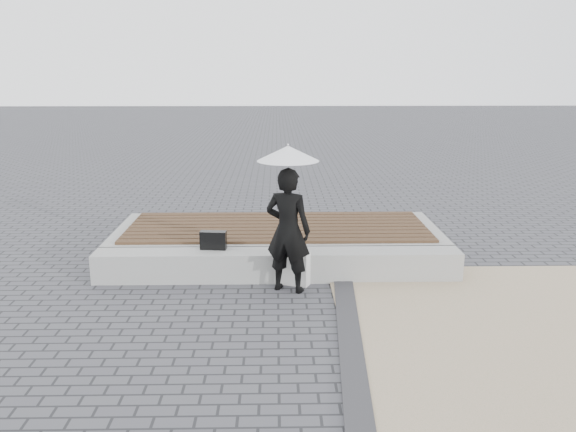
% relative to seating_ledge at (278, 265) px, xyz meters
% --- Properties ---
extents(ground, '(80.00, 80.00, 0.00)m').
position_rel_seating_ledge_xyz_m(ground, '(0.00, -1.60, -0.20)').
color(ground, '#46464B').
rests_on(ground, ground).
extents(edging_band, '(0.61, 5.20, 0.04)m').
position_rel_seating_ledge_xyz_m(edging_band, '(0.75, -2.10, -0.18)').
color(edging_band, '#323235').
rests_on(edging_band, ground).
extents(seating_ledge, '(5.00, 0.45, 0.40)m').
position_rel_seating_ledge_xyz_m(seating_ledge, '(0.00, 0.00, 0.00)').
color(seating_ledge, '#999995').
rests_on(seating_ledge, ground).
extents(timber_platform, '(5.00, 2.00, 0.40)m').
position_rel_seating_ledge_xyz_m(timber_platform, '(0.00, 1.20, 0.00)').
color(timber_platform, '#9F9F9A').
rests_on(timber_platform, ground).
extents(timber_decking, '(4.60, 1.80, 0.04)m').
position_rel_seating_ledge_xyz_m(timber_decking, '(0.00, 1.20, 0.22)').
color(timber_decking, '#513A23').
rests_on(timber_decking, timber_platform).
extents(woman, '(0.69, 0.58, 1.62)m').
position_rel_seating_ledge_xyz_m(woman, '(0.13, -0.44, 0.61)').
color(woman, black).
rests_on(woman, ground).
extents(parasol, '(0.77, 0.77, 0.99)m').
position_rel_seating_ledge_xyz_m(parasol, '(0.13, -0.44, 1.60)').
color(parasol, silver).
rests_on(parasol, ground).
extents(handbag, '(0.37, 0.16, 0.25)m').
position_rel_seating_ledge_xyz_m(handbag, '(-0.89, 0.10, 0.33)').
color(handbag, black).
rests_on(handbag, seating_ledge).
extents(canvas_tote, '(0.45, 0.32, 0.44)m').
position_rel_seating_ledge_xyz_m(canvas_tote, '(0.21, -0.22, 0.02)').
color(canvas_tote, silver).
rests_on(canvas_tote, ground).
extents(magazine, '(0.31, 0.25, 0.01)m').
position_rel_seating_ledge_xyz_m(magazine, '(0.21, -0.27, 0.24)').
color(magazine, '#E0533B').
rests_on(magazine, canvas_tote).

